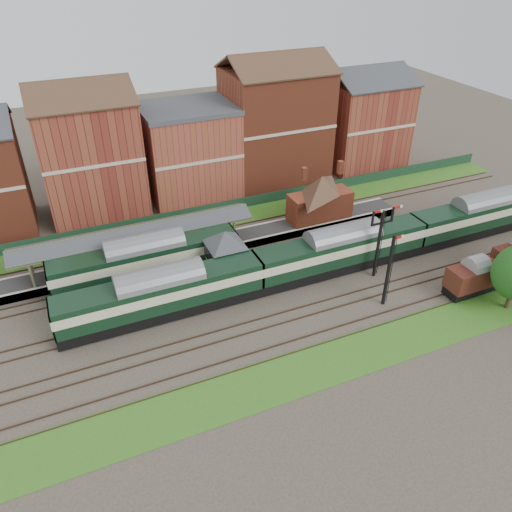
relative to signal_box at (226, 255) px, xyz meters
name	(u,v)px	position (x,y,z in m)	size (l,w,h in m)	color
ground	(264,289)	(3.00, -3.25, -3.19)	(160.00, 160.00, 0.00)	#473D33
grass_back	(214,221)	(3.00, 12.75, -3.16)	(90.00, 4.50, 0.06)	#2D6619
grass_front	(321,365)	(3.00, -15.25, -3.16)	(90.00, 5.00, 0.06)	#2D6619
fence	(208,210)	(3.00, 14.75, -2.44)	(90.00, 0.12, 1.50)	#193823
platform	(191,250)	(-2.00, 6.50, -2.69)	(55.00, 3.40, 1.00)	#2D2D2D
signal_box	(226,255)	(0.00, 0.00, 0.00)	(5.40, 5.40, 6.00)	#5D7452
brick_hut	(293,254)	(8.00, 0.00, -2.00)	(3.20, 2.64, 2.94)	maroon
station_building	(320,197)	(15.00, 6.50, 0.76)	(8.10, 8.10, 5.90)	#964026
canopy	(135,230)	(-8.00, 6.50, 1.39)	(26.00, 3.89, 4.08)	#4E5937
semaphore_bracket	(379,239)	(15.04, -5.75, 1.44)	(3.60, 0.25, 8.18)	black
semaphore_siding	(389,270)	(13.02, -10.25, 0.96)	(1.23, 0.25, 8.00)	black
town_backdrop	(188,147)	(2.82, 21.75, 3.81)	(69.00, 10.00, 16.00)	#964026
dmu_train	(342,249)	(12.19, -3.25, -0.52)	(59.93, 3.15, 4.60)	black
platform_railcar	(146,259)	(-7.72, 3.25, -0.54)	(19.77, 3.11, 4.55)	black
goods_van_a	(473,277)	(22.36, -12.25, -1.25)	(5.58, 2.42, 3.39)	black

